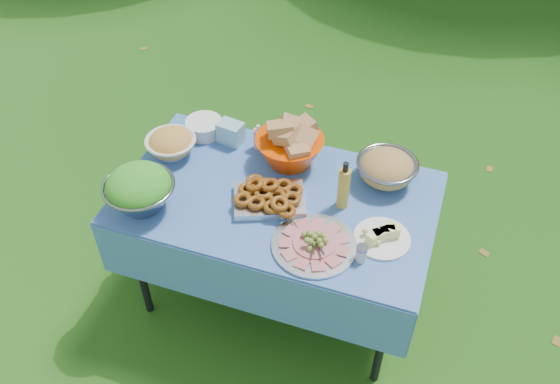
% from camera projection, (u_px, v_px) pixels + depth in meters
% --- Properties ---
extents(ground, '(80.00, 80.00, 0.00)m').
position_uv_depth(ground, '(277.00, 294.00, 3.29)').
color(ground, black).
rests_on(ground, ground).
extents(picnic_table, '(1.46, 0.86, 0.76)m').
position_uv_depth(picnic_table, '(277.00, 249.00, 3.02)').
color(picnic_table, '#75BEE2').
rests_on(picnic_table, ground).
extents(salad_bowl, '(0.41, 0.41, 0.21)m').
position_uv_depth(salad_bowl, '(139.00, 189.00, 2.64)').
color(salad_bowl, gray).
rests_on(salad_bowl, picnic_table).
extents(pasta_bowl_white, '(0.31, 0.31, 0.14)m').
position_uv_depth(pasta_bowl_white, '(171.00, 143.00, 2.93)').
color(pasta_bowl_white, white).
rests_on(pasta_bowl_white, picnic_table).
extents(plate_stack, '(0.20, 0.20, 0.08)m').
position_uv_depth(plate_stack, '(204.00, 127.00, 3.07)').
color(plate_stack, white).
rests_on(plate_stack, picnic_table).
extents(wipes_box, '(0.14, 0.11, 0.11)m').
position_uv_depth(wipes_box, '(231.00, 133.00, 3.01)').
color(wipes_box, '#8BC5D6').
rests_on(wipes_box, picnic_table).
extents(sanitizer_bottle, '(0.06, 0.06, 0.14)m').
position_uv_depth(sanitizer_bottle, '(258.00, 137.00, 2.97)').
color(sanitizer_bottle, pink).
rests_on(sanitizer_bottle, picnic_table).
extents(bread_bowl, '(0.44, 0.44, 0.22)m').
position_uv_depth(bread_bowl, '(290.00, 144.00, 2.86)').
color(bread_bowl, '#F04200').
rests_on(bread_bowl, picnic_table).
extents(pasta_bowl_steel, '(0.36, 0.36, 0.15)m').
position_uv_depth(pasta_bowl_steel, '(387.00, 168.00, 2.79)').
color(pasta_bowl_steel, gray).
rests_on(pasta_bowl_steel, picnic_table).
extents(fried_tray, '(0.39, 0.33, 0.08)m').
position_uv_depth(fried_tray, '(269.00, 197.00, 2.70)').
color(fried_tray, silver).
rests_on(fried_tray, picnic_table).
extents(charcuterie_platter, '(0.46, 0.46, 0.08)m').
position_uv_depth(charcuterie_platter, '(314.00, 240.00, 2.51)').
color(charcuterie_platter, silver).
rests_on(charcuterie_platter, picnic_table).
extents(oil_bottle, '(0.06, 0.06, 0.26)m').
position_uv_depth(oil_bottle, '(344.00, 185.00, 2.63)').
color(oil_bottle, gold).
rests_on(oil_bottle, picnic_table).
extents(cheese_plate, '(0.30, 0.30, 0.07)m').
position_uv_depth(cheese_plate, '(383.00, 234.00, 2.54)').
color(cheese_plate, white).
rests_on(cheese_plate, picnic_table).
extents(shaker, '(0.06, 0.06, 0.08)m').
position_uv_depth(shaker, '(361.00, 253.00, 2.46)').
color(shaker, silver).
rests_on(shaker, picnic_table).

